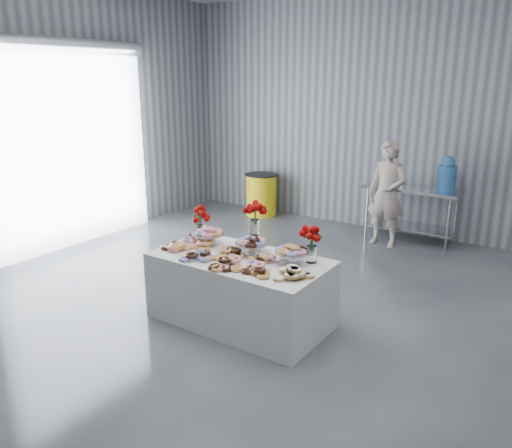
{
  "coord_description": "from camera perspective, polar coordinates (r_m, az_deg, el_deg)",
  "views": [
    {
      "loc": [
        2.8,
        -3.82,
        2.6
      ],
      "look_at": [
        -0.19,
        0.62,
        1.02
      ],
      "focal_mm": 35.0,
      "sensor_mm": 36.0,
      "label": 1
    }
  ],
  "objects": [
    {
      "name": "prep_table",
      "position": [
        8.48,
        17.32,
        2.15
      ],
      "size": [
        1.5,
        0.6,
        0.9
      ],
      "color": "silver",
      "rests_on": "ground"
    },
    {
      "name": "drink_bottles",
      "position": [
        8.39,
        15.27,
        5.09
      ],
      "size": [
        0.54,
        0.08,
        0.27
      ],
      "primitive_type": null,
      "color": "#268C33",
      "rests_on": "prep_table"
    },
    {
      "name": "water_jug",
      "position": [
        8.25,
        20.95,
        5.2
      ],
      "size": [
        0.28,
        0.28,
        0.55
      ],
      "color": "#3A7CC7",
      "rests_on": "prep_table"
    },
    {
      "name": "donut_mounds",
      "position": [
        5.29,
        -2.16,
        -3.54
      ],
      "size": [
        1.81,
        0.81,
        0.09
      ],
      "primitive_type": null,
      "rotation": [
        0.0,
        0.0,
        -0.0
      ],
      "color": "#DC9350",
      "rests_on": "display_table"
    },
    {
      "name": "bouquet_right",
      "position": [
        5.14,
        6.44,
        -1.28
      ],
      "size": [
        0.26,
        0.26,
        0.42
      ],
      "color": "white",
      "rests_on": "display_table"
    },
    {
      "name": "person",
      "position": [
        8.13,
        14.75,
        3.34
      ],
      "size": [
        0.62,
        0.42,
        1.67
      ],
      "primitive_type": "imported",
      "rotation": [
        0.0,
        0.0,
        -0.04
      ],
      "color": "#CC8C93",
      "rests_on": "ground"
    },
    {
      "name": "display_table",
      "position": [
        5.49,
        -1.8,
        -7.52
      ],
      "size": [
        1.9,
        1.01,
        0.75
      ],
      "primitive_type": "cube",
      "rotation": [
        0.0,
        0.0,
        -0.0
      ],
      "color": "white",
      "rests_on": "ground"
    },
    {
      "name": "room_walls",
      "position": [
        4.96,
        -4.54,
        16.82
      ],
      "size": [
        8.04,
        9.04,
        4.02
      ],
      "color": "gray",
      "rests_on": "ground"
    },
    {
      "name": "trash_barrel",
      "position": [
        9.73,
        0.61,
        3.39
      ],
      "size": [
        0.63,
        0.63,
        0.81
      ],
      "rotation": [
        0.0,
        0.0,
        0.18
      ],
      "color": "yellow",
      "rests_on": "ground"
    },
    {
      "name": "cake_stand_mid",
      "position": [
        5.39,
        -0.48,
        -2.09
      ],
      "size": [
        0.36,
        0.36,
        0.17
      ],
      "color": "silver",
      "rests_on": "display_table"
    },
    {
      "name": "ground",
      "position": [
        5.4,
        -2.03,
        -12.37
      ],
      "size": [
        9.0,
        9.0,
        0.0
      ],
      "primitive_type": "plane",
      "color": "#323439",
      "rests_on": "ground"
    },
    {
      "name": "bouquet_left",
      "position": [
        5.89,
        -6.35,
        1.01
      ],
      "size": [
        0.26,
        0.26,
        0.42
      ],
      "color": "white",
      "rests_on": "display_table"
    },
    {
      "name": "cake_stand_left",
      "position": [
        5.73,
        -5.42,
        -1.01
      ],
      "size": [
        0.36,
        0.36,
        0.17
      ],
      "color": "silver",
      "rests_on": "display_table"
    },
    {
      "name": "cake_stand_right",
      "position": [
        5.13,
        4.12,
        -3.08
      ],
      "size": [
        0.36,
        0.36,
        0.17
      ],
      "color": "silver",
      "rests_on": "display_table"
    },
    {
      "name": "bouquet_center",
      "position": [
        5.53,
        -0.16,
        0.99
      ],
      "size": [
        0.26,
        0.26,
        0.57
      ],
      "color": "silver",
      "rests_on": "display_table"
    },
    {
      "name": "danish_pile",
      "position": [
        4.83,
        4.36,
        -5.46
      ],
      "size": [
        0.48,
        0.48,
        0.11
      ],
      "primitive_type": null,
      "color": "white",
      "rests_on": "display_table"
    }
  ]
}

